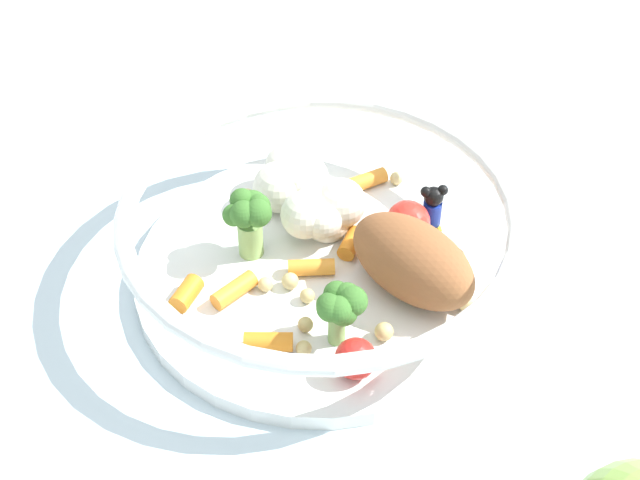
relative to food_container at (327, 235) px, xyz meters
The scene contains 2 objects.
ground_plane 0.04m from the food_container, ahead, with size 2.40×2.40×0.00m, color silver.
food_container is the anchor object (origin of this frame).
Camera 1 is at (0.26, -0.32, 0.43)m, focal length 51.56 mm.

